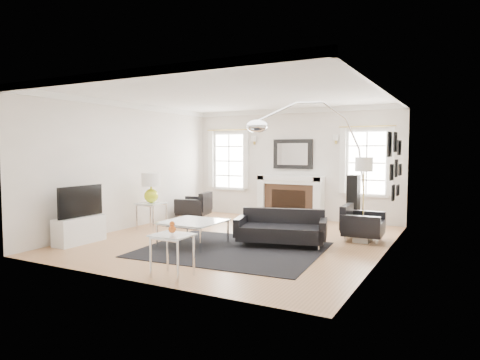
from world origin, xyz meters
The scene contains 25 objects.
floor centered at (0.00, 0.00, 0.00)m, with size 6.00×6.00×0.00m, color #9E6C42.
back_wall centered at (0.00, 3.00, 1.40)m, with size 5.50×0.04×2.80m, color beige.
front_wall centered at (0.00, -3.00, 1.40)m, with size 5.50×0.04×2.80m, color beige.
left_wall centered at (-2.75, 0.00, 1.40)m, with size 0.04×6.00×2.80m, color beige.
right_wall centered at (2.75, 0.00, 1.40)m, with size 0.04×6.00×2.80m, color beige.
ceiling centered at (0.00, 0.00, 2.80)m, with size 5.50×6.00×0.02m, color white.
crown_molding centered at (0.00, 0.00, 2.74)m, with size 5.50×6.00×0.12m, color white.
fireplace centered at (0.00, 2.79, 0.54)m, with size 1.70×0.69×1.11m.
mantel_mirror centered at (0.00, 2.95, 1.65)m, with size 1.05×0.07×0.75m.
window_left centered at (-1.85, 2.95, 1.46)m, with size 1.24×0.15×1.62m.
window_right centered at (1.85, 2.95, 1.46)m, with size 1.24×0.15×1.62m.
gallery_wall centered at (2.72, 1.30, 1.53)m, with size 0.04×1.73×1.29m.
tv_unit centered at (-2.44, -1.70, 0.33)m, with size 0.35×1.00×1.09m.
area_rug centered at (0.34, -0.80, 0.01)m, with size 3.04×2.53×0.01m, color black.
sofa centered at (0.95, -0.05, 0.29)m, with size 1.77×1.14×0.53m.
armchair_left centered at (-2.14, 1.73, 0.31)m, with size 0.91×0.98×0.56m.
armchair_right centered at (2.14, 1.05, 0.31)m, with size 0.79×0.87×0.56m.
coffee_table centered at (-0.48, -0.82, 0.42)m, with size 1.02×1.02×0.45m.
side_table_left centered at (-2.20, 0.07, 0.48)m, with size 0.54×0.54×0.59m.
nesting_table centered at (0.38, -2.58, 0.47)m, with size 0.54×0.45×0.59m.
gourd_lamp centered at (-2.20, 0.07, 0.97)m, with size 0.41×0.41×0.66m.
orange_vase centered at (0.38, -2.58, 0.68)m, with size 0.10×0.10×0.17m.
arc_floor_lamp centered at (1.40, 0.32, 1.48)m, with size 1.94×1.80×2.75m.
stick_floor_lamp centered at (2.20, 0.99, 1.40)m, with size 0.33×0.33×1.61m.
speaker_tower centered at (1.74, 2.16, 0.60)m, with size 0.24×0.24×1.21m, color black.
Camera 1 is at (3.95, -7.27, 1.75)m, focal length 32.00 mm.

